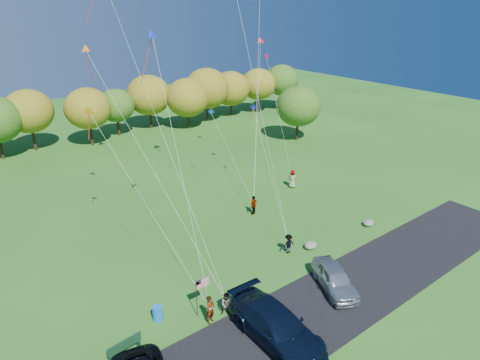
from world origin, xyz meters
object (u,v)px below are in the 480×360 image
object	(u,v)px
flyer_b	(227,304)
flyer_d	(254,205)
flyer_e	(292,179)
flyer_c	(288,244)
minivan_silver	(335,279)
park_bench	(124,346)
flyer_a	(210,310)
minivan_navy	(276,326)
trash_barrel	(158,313)

from	to	relation	value
flyer_b	flyer_d	bearing A→B (deg)	79.03
flyer_d	flyer_e	xyz separation A→B (m)	(6.92, 2.12, 0.06)
flyer_c	minivan_silver	bearing A→B (deg)	89.81
flyer_d	park_bench	xyz separation A→B (m)	(-16.24, -8.62, -0.30)
park_bench	flyer_e	bearing A→B (deg)	18.89
minivan_silver	flyer_d	world-z (taller)	flyer_d
minivan_silver	flyer_e	xyz separation A→B (m)	(9.63, 13.92, 0.10)
flyer_e	flyer_a	bearing A→B (deg)	88.77
minivan_navy	park_bench	size ratio (longest dim) A/B	3.32
flyer_a	flyer_e	size ratio (longest dim) A/B	0.99
flyer_c	flyer_e	distance (m)	12.51
flyer_c	flyer_d	world-z (taller)	flyer_d
flyer_d	minivan_navy	bearing A→B (deg)	33.78
minivan_silver	flyer_d	distance (m)	12.11
flyer_a	flyer_d	distance (m)	14.51
flyer_d	trash_barrel	size ratio (longest dim) A/B	1.93
flyer_a	flyer_c	xyz separation A→B (m)	(9.06, 2.73, -0.16)
flyer_a	flyer_e	distance (m)	21.35
minivan_silver	trash_barrel	size ratio (longest dim) A/B	5.06
trash_barrel	flyer_b	bearing A→B (deg)	-31.13
flyer_d	flyer_e	distance (m)	7.24
minivan_navy	park_bench	world-z (taller)	minivan_navy
flyer_b	flyer_d	size ratio (longest dim) A/B	0.86
flyer_a	minivan_navy	bearing A→B (deg)	-83.62
minivan_silver	flyer_b	xyz separation A→B (m)	(-7.17, 2.44, -0.09)
minivan_silver	flyer_b	world-z (taller)	minivan_silver
flyer_e	park_bench	distance (m)	25.53
minivan_navy	minivan_silver	bearing A→B (deg)	11.69
flyer_b	flyer_c	world-z (taller)	flyer_c
flyer_b	trash_barrel	world-z (taller)	flyer_b
park_bench	trash_barrel	distance (m)	3.11
flyer_a	trash_barrel	size ratio (longest dim) A/B	2.05
flyer_d	flyer_c	bearing A→B (deg)	51.63
flyer_a	flyer_c	distance (m)	9.46
flyer_c	minivan_navy	bearing A→B (deg)	49.43
minivan_navy	flyer_e	xyz separation A→B (m)	(15.87, 15.00, -0.07)
flyer_d	trash_barrel	bearing A→B (deg)	6.62
minivan_silver	flyer_c	world-z (taller)	minivan_silver
flyer_e	park_bench	bearing A→B (deg)	81.09
flyer_c	park_bench	world-z (taller)	flyer_c
minivan_navy	flyer_b	bearing A→B (deg)	106.51
flyer_c	park_bench	distance (m)	14.36
flyer_b	flyer_d	distance (m)	13.61
park_bench	flyer_a	bearing A→B (deg)	-14.23
minivan_silver	flyer_a	size ratio (longest dim) A/B	2.47
flyer_a	trash_barrel	world-z (taller)	flyer_a
flyer_a	flyer_d	world-z (taller)	flyer_a
minivan_silver	flyer_a	xyz separation A→B (m)	(-8.37, 2.44, 0.09)
flyer_a	park_bench	distance (m)	5.23
minivan_navy	flyer_a	bearing A→B (deg)	122.98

